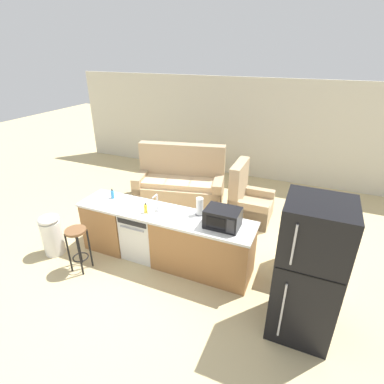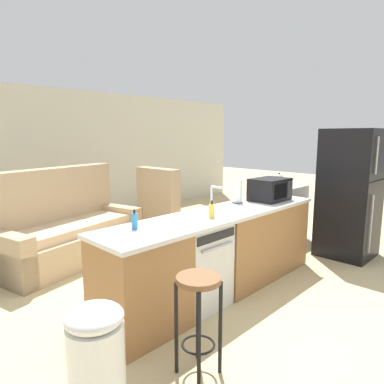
# 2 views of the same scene
# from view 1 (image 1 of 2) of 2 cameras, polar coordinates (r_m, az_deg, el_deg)

# --- Properties ---
(ground_plane) EXTENTS (24.00, 24.00, 0.00)m
(ground_plane) POSITION_cam_1_polar(r_m,az_deg,el_deg) (5.30, -6.60, -12.12)
(ground_plane) COLOR tan
(wall_back) EXTENTS (10.00, 0.06, 2.60)m
(wall_back) POSITION_cam_1_polar(r_m,az_deg,el_deg) (8.24, 9.56, 11.79)
(wall_back) COLOR beige
(wall_back) RESTS_ON ground_plane
(kitchen_counter) EXTENTS (2.94, 0.66, 0.90)m
(kitchen_counter) POSITION_cam_1_polar(r_m,az_deg,el_deg) (4.96, -4.40, -9.01)
(kitchen_counter) COLOR #9E6B3D
(kitchen_counter) RESTS_ON ground_plane
(dishwasher) EXTENTS (0.58, 0.61, 0.84)m
(dishwasher) POSITION_cam_1_polar(r_m,az_deg,el_deg) (5.17, -9.28, -7.69)
(dishwasher) COLOR silver
(dishwasher) RESTS_ON ground_plane
(stove_range) EXTENTS (0.76, 0.68, 0.90)m
(stove_range) POSITION_cam_1_polar(r_m,az_deg,el_deg) (4.98, 21.28, -10.30)
(stove_range) COLOR #B7B7BC
(stove_range) RESTS_ON ground_plane
(refrigerator) EXTENTS (0.72, 0.73, 1.81)m
(refrigerator) POSITION_cam_1_polar(r_m,az_deg,el_deg) (3.83, 21.22, -13.94)
(refrigerator) COLOR black
(refrigerator) RESTS_ON ground_plane
(microwave) EXTENTS (0.50, 0.37, 0.28)m
(microwave) POSITION_cam_1_polar(r_m,az_deg,el_deg) (4.33, 5.87, -4.91)
(microwave) COLOR black
(microwave) RESTS_ON kitchen_counter
(sink_faucet) EXTENTS (0.07, 0.18, 0.30)m
(sink_faucet) POSITION_cam_1_polar(r_m,az_deg,el_deg) (4.73, -6.71, -2.25)
(sink_faucet) COLOR silver
(sink_faucet) RESTS_ON kitchen_counter
(paper_towel_roll) EXTENTS (0.14, 0.14, 0.28)m
(paper_towel_roll) POSITION_cam_1_polar(r_m,az_deg,el_deg) (4.61, 1.47, -2.80)
(paper_towel_roll) COLOR #4C4C51
(paper_towel_roll) RESTS_ON kitchen_counter
(soap_bottle) EXTENTS (0.06, 0.06, 0.18)m
(soap_bottle) POSITION_cam_1_polar(r_m,az_deg,el_deg) (4.74, -8.83, -3.13)
(soap_bottle) COLOR yellow
(soap_bottle) RESTS_ON kitchen_counter
(dish_soap_bottle) EXTENTS (0.06, 0.06, 0.18)m
(dish_soap_bottle) POSITION_cam_1_polar(r_m,az_deg,el_deg) (5.31, -14.90, -0.43)
(dish_soap_bottle) COLOR #338CCC
(dish_soap_bottle) RESTS_ON kitchen_counter
(kettle) EXTENTS (0.21, 0.17, 0.19)m
(kettle) POSITION_cam_1_polar(r_m,az_deg,el_deg) (4.83, 24.37, -4.60)
(kettle) COLOR #B2B2B7
(kettle) RESTS_ON stove_range
(bar_stool) EXTENTS (0.32, 0.32, 0.74)m
(bar_stool) POSITION_cam_1_polar(r_m,az_deg,el_deg) (5.04, -20.99, -8.69)
(bar_stool) COLOR brown
(bar_stool) RESTS_ON ground_plane
(trash_bin) EXTENTS (0.35, 0.35, 0.74)m
(trash_bin) POSITION_cam_1_polar(r_m,az_deg,el_deg) (5.68, -25.14, -7.26)
(trash_bin) COLOR white
(trash_bin) RESTS_ON ground_plane
(couch) EXTENTS (2.15, 1.33, 1.27)m
(couch) POSITION_cam_1_polar(r_m,az_deg,el_deg) (7.00, -2.22, 1.75)
(couch) COLOR tan
(couch) RESTS_ON ground_plane
(armchair) EXTENTS (0.81, 0.86, 1.20)m
(armchair) POSITION_cam_1_polar(r_m,az_deg,el_deg) (6.30, 10.40, -2.03)
(armchair) COLOR tan
(armchair) RESTS_ON ground_plane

